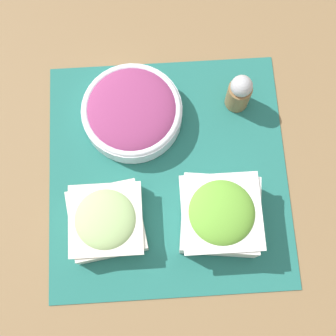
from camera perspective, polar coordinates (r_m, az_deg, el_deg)
The scene contains 6 objects.
ground_plane at distance 0.89m, azimuth 0.00°, elevation -0.58°, with size 3.00×3.00×0.00m, color olive.
placemat at distance 0.88m, azimuth 0.00°, elevation -0.55°, with size 0.46×0.45×0.00m.
lettuce_bowl at distance 0.83m, azimuth 6.39°, elevation -5.68°, with size 0.15×0.15×0.09m.
onion_bowl at distance 0.89m, azimuth -4.41°, elevation 6.91°, with size 0.19×0.19×0.06m.
cucumber_bowl at distance 0.84m, azimuth -7.53°, elevation -6.37°, with size 0.14×0.14×0.06m.
pepper_shaker at distance 0.90m, azimuth 8.70°, elevation 9.11°, with size 0.05×0.05×0.09m.
Camera 1 is at (-0.22, 0.01, 0.86)m, focal length 50.00 mm.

